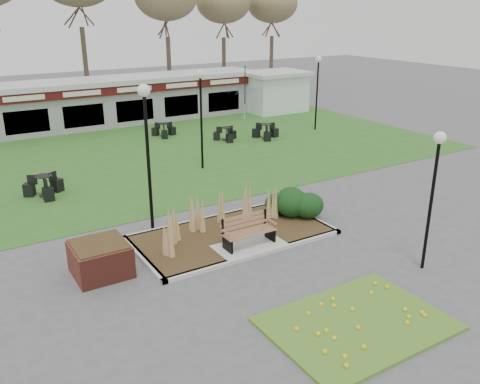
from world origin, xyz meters
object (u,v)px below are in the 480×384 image
food_pavilion (77,104)px  lamp_post_mid_right (201,98)px  bistro_set_a (45,189)px  patio_umbrella (245,103)px  bistro_set_d (226,136)px  service_hut (275,91)px  lamp_post_far_right (318,77)px  park_bench (248,230)px  brick_planter (100,259)px  bistro_set_b (164,132)px  lamp_post_mid_left (146,126)px  bistro_set_c (266,134)px  lamp_post_near_right (435,171)px

food_pavilion → lamp_post_mid_right: lamp_post_mid_right is taller
bistro_set_a → patio_umbrella: 13.42m
bistro_set_d → service_hut: bearing=37.9°
lamp_post_mid_right → lamp_post_far_right: 10.21m
park_bench → brick_planter: 4.47m
bistro_set_b → lamp_post_mid_left: bearing=-115.2°
bistro_set_b → bistro_set_c: 5.91m
lamp_post_far_right → patio_umbrella: bearing=162.0°
lamp_post_mid_left → bistro_set_c: 13.69m
lamp_post_mid_right → bistro_set_c: bearing=29.1°
lamp_post_mid_left → patio_umbrella: size_ratio=1.68×
brick_planter → food_pavilion: (4.40, 18.96, 1.00)m
lamp_post_far_right → bistro_set_d: lamp_post_far_right is taller
lamp_post_mid_right → park_bench: bearing=-108.0°
lamp_post_far_right → bistro_set_c: 4.83m
lamp_post_near_right → patio_umbrella: bearing=75.2°
lamp_post_far_right → lamp_post_mid_right: bearing=-160.0°
bistro_set_c → lamp_post_far_right: bearing=4.2°
food_pavilion → bistro_set_b: food_pavilion is taller
bistro_set_b → park_bench: bearing=-103.7°
lamp_post_mid_right → lamp_post_far_right: (9.60, 3.49, -0.10)m
food_pavilion → bistro_set_c: size_ratio=15.76×
park_bench → bistro_set_b: park_bench is taller
lamp_post_mid_right → bistro_set_a: 7.65m
park_bench → bistro_set_a: 9.21m
park_bench → brick_planter: size_ratio=1.13×
service_hut → park_bench: bearing=-127.3°
park_bench → bistro_set_c: 14.08m
bistro_set_b → patio_umbrella: patio_umbrella is taller
food_pavilion → bistro_set_a: 12.49m
lamp_post_mid_left → brick_planter: bearing=-137.9°
service_hut → bistro_set_a: (-17.91, -9.67, -1.15)m
lamp_post_far_right → bistro_set_c: lamp_post_far_right is taller
brick_planter → bistro_set_d: bearing=46.9°
bistro_set_d → lamp_post_near_right: bearing=-99.4°
food_pavilion → bistro_set_a: (-4.41, -11.63, -1.17)m
bistro_set_c → patio_umbrella: bearing=103.1°
patio_umbrella → brick_planter: bearing=-135.4°
lamp_post_mid_right → bistro_set_c: (5.75, 3.20, -3.00)m
lamp_post_near_right → lamp_post_mid_left: lamp_post_mid_left is taller
food_pavilion → bistro_set_a: bearing=-110.7°
lamp_post_mid_right → bistro_set_a: lamp_post_mid_right is taller
bistro_set_c → bistro_set_d: 2.31m
lamp_post_mid_left → lamp_post_far_right: (14.20, 8.64, -0.34)m
lamp_post_mid_left → bistro_set_d: lamp_post_mid_left is taller
food_pavilion → patio_umbrella: bearing=-40.2°
park_bench → lamp_post_far_right: bearing=43.4°
food_pavilion → bistro_set_d: (6.21, -7.63, -1.21)m
lamp_post_mid_left → bistro_set_c: size_ratio=3.11×
brick_planter → bistro_set_c: brick_planter is taller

